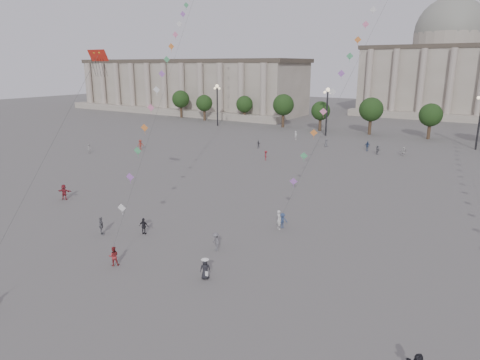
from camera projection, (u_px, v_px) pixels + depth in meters
The scene contains 25 objects.
ground at pixel (159, 281), 31.79m from camera, with size 360.00×360.00×0.00m, color #514F4C.
hall_west at pixel (187, 86), 144.99m from camera, with size 84.00×26.22×17.20m.
hall_central at pixel (446, 69), 132.90m from camera, with size 48.30×34.30×35.50m.
tree_row at pixel (405, 112), 93.66m from camera, with size 137.12×5.12×8.00m.
lamp_post_far_west at pixel (217, 97), 110.19m from camera, with size 2.00×0.90×10.65m.
lamp_post_mid_west at pixel (327, 103), 94.50m from camera, with size 2.00×0.90×10.65m.
person_crowd_0 at pixel (367, 146), 79.19m from camera, with size 1.06×0.44×1.81m, color navy.
person_crowd_1 at pixel (89, 149), 77.43m from camera, with size 0.77×0.60×1.59m, color #AEADAA.
person_crowd_2 at pixel (140, 145), 80.27m from camera, with size 1.24×0.71×1.92m, color maroon.
person_crowd_4 at pixel (403, 152), 74.83m from camera, with size 1.47×0.47×1.59m, color beige.
person_crowd_6 at pixel (216, 242), 36.74m from camera, with size 1.05×0.60×1.62m, color #5D5C61.
person_crowd_10 at pixel (296, 135), 91.31m from camera, with size 0.66×0.43×1.81m, color silver.
person_crowd_12 at pixel (378, 150), 76.08m from camera, with size 1.48×0.47×1.60m, color slate.
person_crowd_13 at pixel (279, 220), 41.54m from camera, with size 0.70×0.46×1.92m, color silver.
person_crowd_16 at pixel (258, 144), 81.90m from camera, with size 0.89×0.37×1.52m, color slate.
person_crowd_17 at pixel (266, 155), 71.56m from camera, with size 1.04×0.60×1.62m, color maroon.
person_crowd_18 at pixel (326, 143), 83.32m from camera, with size 0.78×0.51×1.60m, color slate.
tourist_2 at pixel (64, 192), 50.68m from camera, with size 1.70×0.54×1.83m, color maroon.
tourist_3 at pixel (101, 226), 40.18m from camera, with size 1.01×0.42×1.73m, color slate.
tourist_4 at pixel (144, 226), 40.29m from camera, with size 0.94×0.39×1.60m, color black.
kite_flyer_0 at pixel (114, 256), 33.99m from camera, with size 0.78×0.61×1.60m, color maroon.
kite_flyer_1 at pixel (282, 220), 41.89m from camera, with size 0.98×0.56×1.52m, color navy.
hat_person at pixel (205, 268), 31.84m from camera, with size 0.92×0.89×1.69m.
dragon_kite at pixel (98, 65), 39.08m from camera, with size 4.21×8.43×22.80m.
kite_train_west at pixel (186, 10), 59.89m from camera, with size 29.78×53.85×74.24m.
Camera 1 is at (20.61, -20.89, 15.54)m, focal length 32.00 mm.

